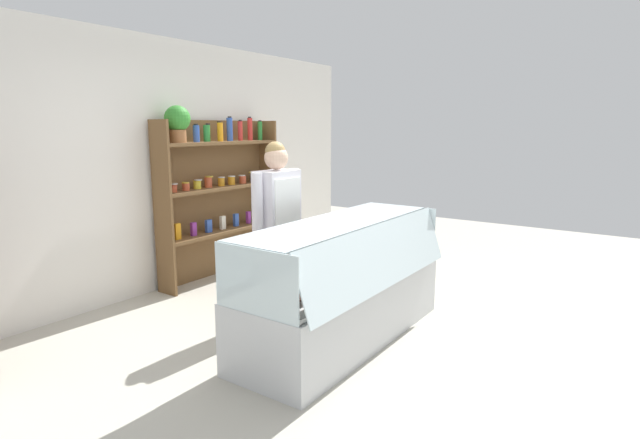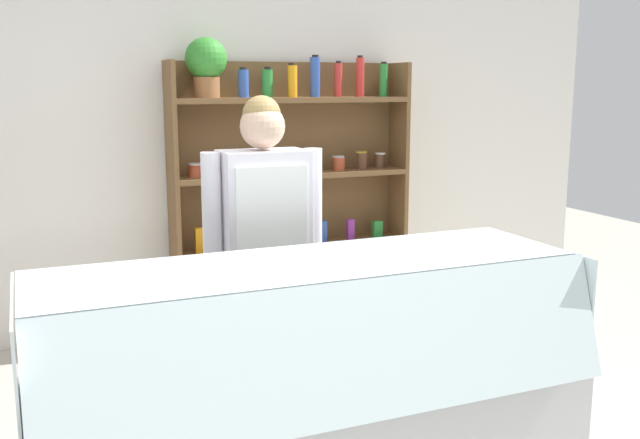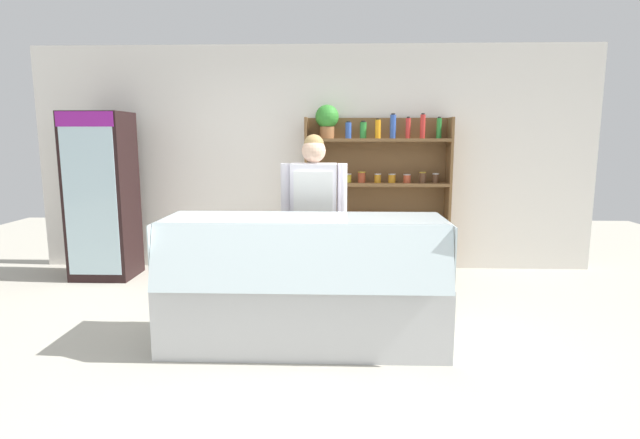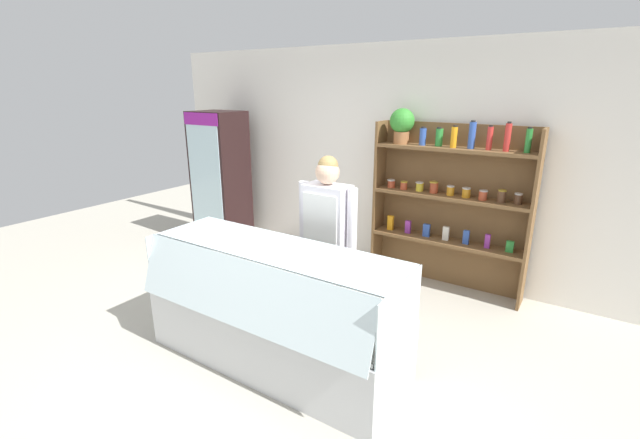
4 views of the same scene
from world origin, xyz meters
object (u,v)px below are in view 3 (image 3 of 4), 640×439
at_px(shelving_unit, 371,180).
at_px(shop_clerk, 314,209).
at_px(deli_display_case, 303,305).
at_px(drinks_fridge, 102,196).

height_order(shelving_unit, shop_clerk, shelving_unit).
distance_m(deli_display_case, shop_clerk, 0.99).
distance_m(drinks_fridge, deli_display_case, 3.11).
height_order(deli_display_case, shop_clerk, shop_clerk).
bearing_deg(deli_display_case, drinks_fridge, 142.88).
xyz_separation_m(deli_display_case, shop_clerk, (0.05, 0.74, 0.65)).
height_order(shelving_unit, deli_display_case, shelving_unit).
xyz_separation_m(drinks_fridge, shelving_unit, (3.09, 0.36, 0.17)).
bearing_deg(drinks_fridge, shop_clerk, -23.96).
distance_m(shelving_unit, shop_clerk, 1.59).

